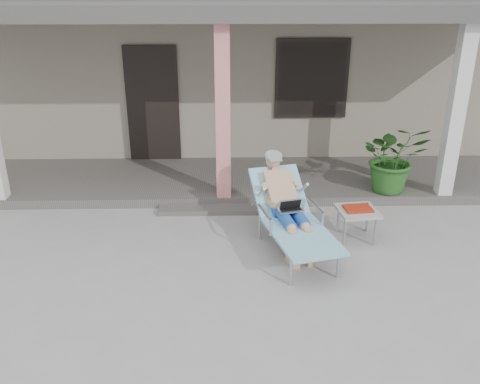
{
  "coord_description": "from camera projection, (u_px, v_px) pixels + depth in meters",
  "views": [
    {
      "loc": [
        0.07,
        -5.26,
        3.3
      ],
      "look_at": [
        0.22,
        0.6,
        0.85
      ],
      "focal_mm": 38.0,
      "sensor_mm": 36.0,
      "label": 1
    }
  ],
  "objects": [
    {
      "name": "porch_deck",
      "position": [
        224.0,
        180.0,
        8.86
      ],
      "size": [
        10.0,
        2.0,
        0.15
      ],
      "primitive_type": "cube",
      "color": "#605B56",
      "rests_on": "ground"
    },
    {
      "name": "side_table",
      "position": [
        358.0,
        212.0,
        6.87
      ],
      "size": [
        0.57,
        0.57,
        0.47
      ],
      "rotation": [
        0.0,
        0.0,
        0.11
      ],
      "color": "#A8A9A4",
      "rests_on": "ground"
    },
    {
      "name": "lounger",
      "position": [
        290.0,
        195.0,
        6.53
      ],
      "size": [
        1.12,
        1.92,
        1.21
      ],
      "rotation": [
        0.0,
        0.0,
        0.25
      ],
      "color": "#B7B7BC",
      "rests_on": "ground"
    },
    {
      "name": "ground",
      "position": [
        223.0,
        276.0,
        6.12
      ],
      "size": [
        60.0,
        60.0,
        0.0
      ],
      "primitive_type": "plane",
      "color": "#9E9E99",
      "rests_on": "ground"
    },
    {
      "name": "porch_step",
      "position": [
        224.0,
        209.0,
        7.81
      ],
      "size": [
        2.0,
        0.3,
        0.07
      ],
      "primitive_type": "cube",
      "color": "#605B56",
      "rests_on": "ground"
    },
    {
      "name": "potted_palm",
      "position": [
        394.0,
        157.0,
        8.01
      ],
      "size": [
        1.07,
        0.95,
        1.13
      ],
      "primitive_type": "imported",
      "rotation": [
        0.0,
        0.0,
        -0.07
      ],
      "color": "#26591E",
      "rests_on": "porch_deck"
    },
    {
      "name": "house",
      "position": [
        224.0,
        58.0,
        11.47
      ],
      "size": [
        10.4,
        5.4,
        3.3
      ],
      "color": "gray",
      "rests_on": "ground"
    },
    {
      "name": "porch_overhang",
      "position": [
        222.0,
        16.0,
        7.76
      ],
      "size": [
        10.0,
        2.3,
        2.85
      ],
      "color": "silver",
      "rests_on": "porch_deck"
    }
  ]
}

